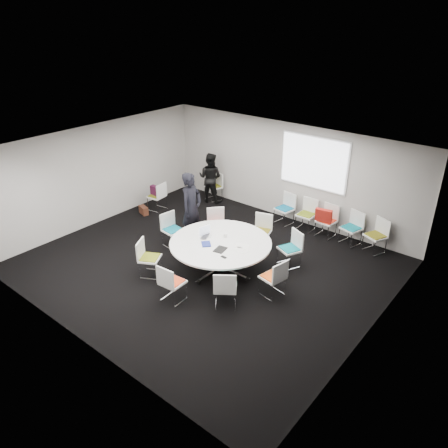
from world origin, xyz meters
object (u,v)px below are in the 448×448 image
Objects in this scene: cup at (225,235)px; chair_back_b at (306,220)px; chair_ring_b at (289,255)px; chair_back_e at (375,242)px; chair_ring_c at (261,238)px; chair_ring_f at (150,264)px; chair_back_c at (326,227)px; chair_person_back at (214,191)px; conference_table at (221,249)px; person_main at (191,208)px; laptop at (207,236)px; chair_spare_left at (157,201)px; chair_ring_a at (273,284)px; chair_ring_h at (225,295)px; chair_ring_d at (217,231)px; person_back at (210,178)px; chair_ring_e at (173,236)px; chair_back_d at (351,234)px; maroon_bag at (156,191)px; chair_back_a at (284,214)px; brown_bag at (144,210)px; chair_ring_g at (172,289)px.

chair_back_b is at bearing 78.53° from cup.
chair_ring_b is 1.00× the size of chair_back_e.
chair_ring_f is (-1.23, -2.70, 0.00)m from chair_ring_c.
chair_back_b is at bearing 4.78° from chair_back_c.
chair_back_b and chair_person_back have the same top height.
conference_table is 1.24× the size of person_main.
cup is at bearing 78.55° from chair_back_b.
person_main is at bearing 36.40° from chair_ring_b.
cup reaches higher than laptop.
person_main is at bearing -118.03° from chair_spare_left.
chair_back_e is at bearing -161.78° from chair_ring_c.
chair_ring_h is at bearing 161.37° from chair_ring_a.
chair_ring_h is at bearing 83.85° from chair_ring_d.
person_main reaches higher than person_back.
chair_person_back reaches higher than cup.
chair_ring_c is at bearing 134.45° from chair_ring_e.
chair_back_c is (1.13, 3.10, -0.28)m from conference_table.
chair_back_d is at bearing 138.01° from chair_ring_e.
maroon_bag is at bearing 116.13° from chair_ring_h.
chair_ring_b is 1.00× the size of chair_back_a.
chair_ring_a and chair_back_c have the same top height.
chair_spare_left is 0.51m from brown_bag.
person_back is 4.41× the size of brown_bag.
chair_ring_g and chair_back_a have the same top height.
chair_ring_d is 2.79m from brown_bag.
chair_ring_a is 5.37m from person_back.
conference_table reaches higher than brown_bag.
chair_ring_c and chair_ring_f have the same top height.
person_main is at bearing 163.19° from chair_ring_f.
conference_table is 3.31m from chair_back_c.
person_main is at bearing 52.05° from chair_back_d.
laptop is at bearing -142.73° from cup.
chair_ring_f is 9.78× the size of cup.
laptop is at bearing -15.51° from brown_bag.
chair_ring_a is at bearing 40.87° from chair_ring_g.
chair_back_b is at bearing -161.37° from chair_person_back.
chair_person_back is (-2.69, 0.05, 0.00)m from chair_back_a.
chair_ring_d is at bearing 97.24° from chair_ring_h.
chair_back_c is at bearing 174.66° from chair_ring_d.
chair_ring_d and chair_ring_f have the same top height.
chair_ring_c is at bearing 63.45° from chair_back_c.
chair_spare_left is at bearing -164.07° from chair_ring_f.
chair_back_a is 1.00× the size of chair_back_e.
chair_ring_f and chair_back_c have the same top height.
chair_ring_e and chair_spare_left have the same top height.
person_back reaches higher than chair_ring_g.
chair_ring_c is 2.36m from chair_back_d.
chair_ring_g and chair_back_b have the same top height.
chair_ring_f is at bearing -143.71° from chair_spare_left.
chair_back_e is (0.96, 3.20, 0.00)m from chair_ring_a.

